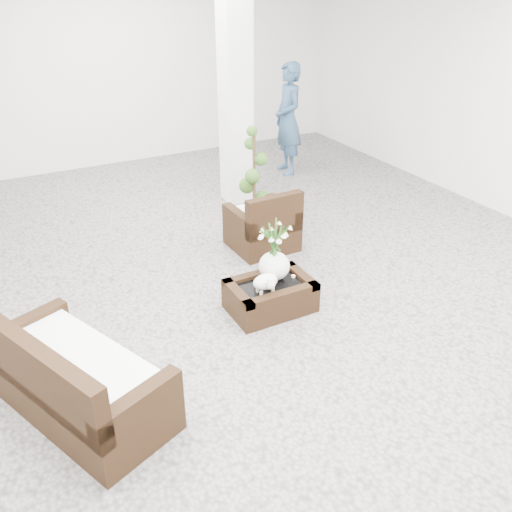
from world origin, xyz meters
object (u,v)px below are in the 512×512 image
loveseat (78,368)px  topiary (254,174)px  armchair (262,218)px  coffee_table (270,297)px

loveseat → topiary: topiary is taller
armchair → loveseat: size_ratio=0.51×
loveseat → coffee_table: bearing=-97.3°
armchair → loveseat: 3.41m
coffee_table → loveseat: 2.25m
coffee_table → armchair: (0.64, 1.37, 0.26)m
coffee_table → loveseat: bearing=-164.7°
armchair → topiary: topiary is taller
coffee_table → topiary: size_ratio=0.65×
coffee_table → loveseat: (-2.15, -0.59, 0.29)m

